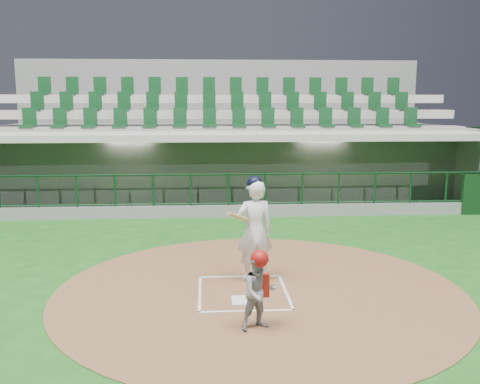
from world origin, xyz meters
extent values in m
plane|color=#164D16|center=(0.00, 0.00, 0.00)|extent=(120.00, 120.00, 0.00)
cylinder|color=brown|center=(0.30, -0.20, 0.01)|extent=(7.20, 7.20, 0.01)
cube|color=silver|center=(0.00, -0.70, 0.02)|extent=(0.43, 0.43, 0.02)
cube|color=silver|center=(-0.75, -0.30, 0.02)|extent=(0.05, 1.80, 0.01)
cube|color=silver|center=(0.75, -0.30, 0.02)|extent=(0.05, 1.80, 0.01)
cube|color=white|center=(0.00, 0.55, 0.02)|extent=(1.55, 0.05, 0.01)
cube|color=white|center=(0.00, -1.15, 0.02)|extent=(1.55, 0.05, 0.01)
cube|color=slate|center=(0.00, 7.50, -0.55)|extent=(15.00, 3.00, 0.10)
cube|color=slate|center=(0.00, 9.10, 0.85)|extent=(15.00, 0.20, 2.70)
cube|color=#9D978B|center=(0.00, 8.98, 1.10)|extent=(13.50, 0.04, 0.90)
cube|color=gray|center=(7.50, 7.50, 0.85)|extent=(0.20, 3.00, 2.70)
cube|color=#ACA59B|center=(0.00, 7.25, 2.30)|extent=(15.40, 3.50, 0.20)
cube|color=slate|center=(0.00, 5.95, 0.15)|extent=(15.00, 0.15, 0.40)
cube|color=black|center=(0.00, 5.95, 1.73)|extent=(15.00, 0.01, 0.95)
cube|color=brown|center=(0.00, 8.55, -0.28)|extent=(12.75, 0.40, 0.45)
cube|color=white|center=(-3.00, 7.50, 2.17)|extent=(1.30, 0.35, 0.04)
cube|color=white|center=(3.00, 7.50, 2.17)|extent=(1.30, 0.35, 0.04)
imported|color=maroon|center=(-5.54, 8.42, 0.35)|extent=(1.24, 0.94, 1.71)
imported|color=maroon|center=(-1.65, 8.51, 0.43)|extent=(1.11, 0.49, 1.87)
imported|color=#B21313|center=(2.01, 8.34, 0.32)|extent=(0.85, 0.61, 1.63)
imported|color=#A71712|center=(4.65, 8.48, 0.27)|extent=(1.49, 0.82, 1.54)
cube|color=slate|center=(0.00, 10.75, 1.15)|extent=(17.00, 6.50, 2.50)
cube|color=gray|center=(0.00, 9.25, 2.30)|extent=(16.60, 0.95, 0.30)
cube|color=#A09C91|center=(0.00, 10.20, 2.85)|extent=(16.60, 0.95, 0.30)
cube|color=#ABA59B|center=(0.00, 11.15, 3.40)|extent=(16.60, 0.95, 0.30)
cube|color=slate|center=(0.00, 14.10, 2.53)|extent=(17.00, 0.25, 5.05)
imported|color=white|center=(0.26, 0.38, 0.95)|extent=(0.76, 0.57, 1.88)
sphere|color=black|center=(0.26, 0.38, 1.83)|extent=(0.28, 0.28, 0.28)
cylinder|color=tan|center=(0.01, 0.13, 1.25)|extent=(0.58, 0.79, 0.39)
imported|color=gray|center=(0.14, -1.80, 0.57)|extent=(0.65, 0.58, 1.11)
sphere|color=#9D1210|center=(0.14, -1.80, 1.07)|extent=(0.26, 0.26, 0.26)
cube|color=#9E1D11|center=(0.14, -1.65, 0.62)|extent=(0.32, 0.10, 0.35)
camera|label=1|loc=(-0.60, -9.17, 3.30)|focal=40.00mm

